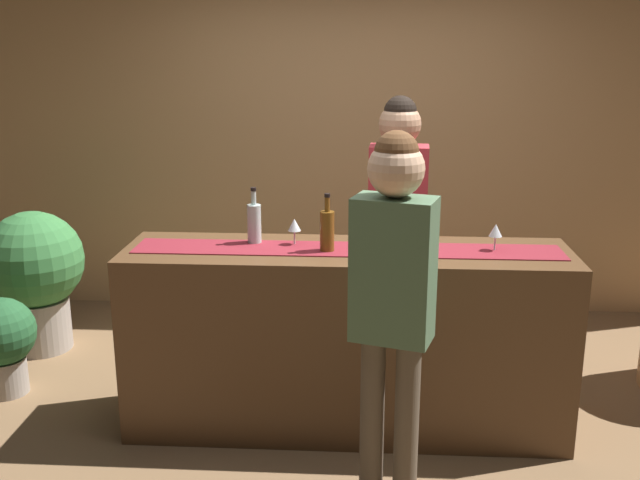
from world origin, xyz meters
The scene contains 12 objects.
ground_plane centered at (0.00, 0.00, 0.00)m, with size 10.00×10.00×0.00m, color brown.
back_wall centered at (0.00, 1.90, 1.45)m, with size 6.00×0.12×2.90m, color tan.
bar_counter centered at (0.00, 0.00, 0.50)m, with size 2.32×0.60×1.00m, color #543821.
counter_runner_cloth centered at (0.00, 0.00, 1.00)m, with size 2.21×0.28×0.01m, color maroon.
wine_bottle_amber centered at (-0.10, -0.04, 1.11)m, with size 0.07×0.07×0.30m.
wine_bottle_clear centered at (-0.50, 0.10, 1.11)m, with size 0.07×0.07×0.30m.
wine_glass_near_customer centered at (0.76, 0.02, 1.10)m, with size 0.07×0.07×0.14m.
wine_glass_mid_counter centered at (-0.28, 0.07, 1.10)m, with size 0.07×0.07×0.14m.
bartender centered at (0.28, 0.58, 1.09)m, with size 0.35×0.24×1.74m.
customer_sipping centered at (0.21, -0.68, 1.05)m, with size 0.38×0.29×1.70m.
potted_plant_tall centered at (-2.10, 0.90, 0.55)m, with size 0.65×0.65×0.96m.
potted_plant_small centered at (-2.03, 0.24, 0.34)m, with size 0.41×0.41×0.59m.
Camera 1 is at (0.08, -3.67, 2.06)m, focal length 41.42 mm.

